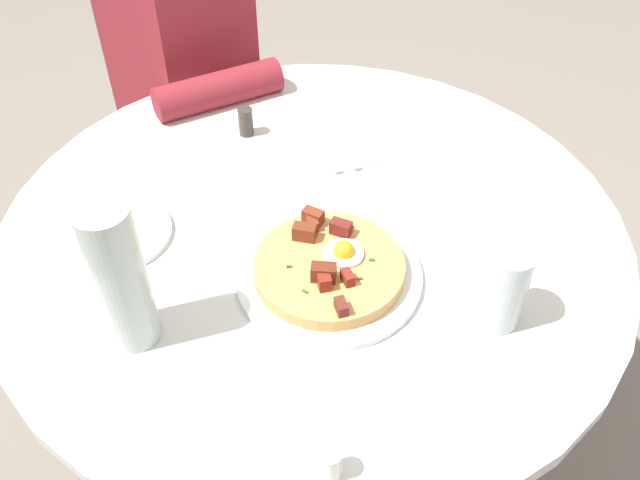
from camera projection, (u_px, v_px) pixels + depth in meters
The scene contains 13 objects.
ground_plane at pixel (314, 443), 1.62m from camera, with size 6.00×6.00×0.00m, color gray.
dining_table at pixel (313, 291), 1.24m from camera, with size 1.03×1.03×0.72m.
person_seated at pixel (188, 121), 1.70m from camera, with size 0.52×0.32×1.14m.
pizza_plate at pixel (329, 275), 1.03m from camera, with size 0.28×0.28×0.01m, color white.
breakfast_pizza at pixel (329, 265), 1.01m from camera, with size 0.23×0.23×0.05m.
bread_plate at pixel (117, 234), 1.09m from camera, with size 0.18×0.18×0.01m, color white.
napkin at pixel (334, 144), 1.27m from camera, with size 0.17×0.14×0.00m, color white.
fork at pixel (343, 140), 1.27m from camera, with size 0.18×0.01×0.01m, color silver.
knife at pixel (325, 143), 1.27m from camera, with size 0.18×0.01×0.01m, color silver.
water_glass at pixel (502, 286), 0.93m from camera, with size 0.07×0.07×0.13m, color silver.
water_bottle at pixel (120, 278), 0.87m from camera, with size 0.07×0.07×0.23m, color silver.
salt_shaker at pixel (330, 464), 0.79m from camera, with size 0.03×0.03×0.05m, color white.
pepper_shaker at pixel (246, 122), 1.28m from camera, with size 0.03×0.03×0.06m, color #3F3833.
Camera 1 is at (0.67, -0.48, 1.48)m, focal length 38.02 mm.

